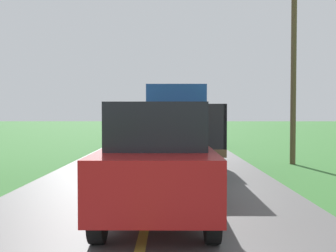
# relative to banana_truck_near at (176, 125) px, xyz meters

# --- Properties ---
(banana_truck_near) EXTENTS (2.38, 5.82, 2.80)m
(banana_truck_near) POSITION_rel_banana_truck_near_xyz_m (0.00, 0.00, 0.00)
(banana_truck_near) COLOR #2D2D30
(banana_truck_near) RESTS_ON road_surface
(banana_truck_far) EXTENTS (2.38, 5.81, 2.80)m
(banana_truck_far) POSITION_rel_banana_truck_near_xyz_m (-0.03, 9.72, -0.00)
(banana_truck_far) COLOR #2D2D30
(banana_truck_far) RESTS_ON road_surface
(utility_pole_roadside) EXTENTS (1.68, 0.20, 6.50)m
(utility_pole_roadside) POSITION_rel_banana_truck_near_xyz_m (4.31, 0.91, 2.02)
(utility_pole_roadside) COLOR brown
(utility_pole_roadside) RESTS_ON ground
(following_car) EXTENTS (1.74, 4.10, 1.92)m
(following_car) POSITION_rel_banana_truck_near_xyz_m (-0.39, -6.52, -0.41)
(following_car) COLOR maroon
(following_car) RESTS_ON road_surface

